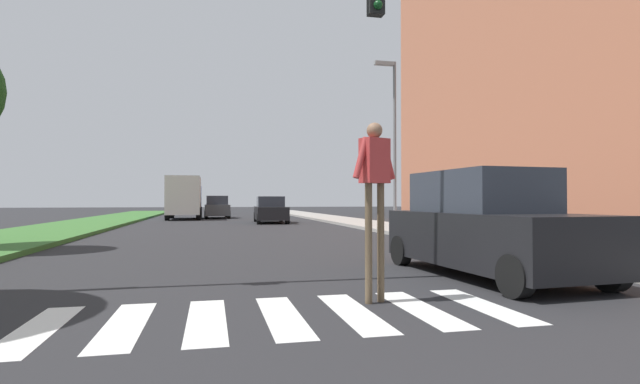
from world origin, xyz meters
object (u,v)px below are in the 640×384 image
sedan_midblock (271,211)px  sedan_distant (217,208)px  street_lamp_right (393,129)px  traffic_light_gantry (66,8)px  pedestrian_performer (375,182)px  suv_crossing (486,226)px  truck_box_delivery (185,197)px

sedan_midblock → sedan_distant: bearing=109.8°
street_lamp_right → sedan_distant: 20.24m
sedan_midblock → sedan_distant: 9.40m
traffic_light_gantry → pedestrian_performer: traffic_light_gantry is taller
suv_crossing → truck_box_delivery: (-6.95, 28.52, 0.70)m
street_lamp_right → traffic_light_gantry: bearing=-129.9°
pedestrian_performer → sedan_midblock: bearing=86.6°
pedestrian_performer → suv_crossing: bearing=32.2°
suv_crossing → sedan_midblock: suv_crossing is taller
traffic_light_gantry → sedan_distant: bearing=85.1°
street_lamp_right → truck_box_delivery: street_lamp_right is taller
suv_crossing → sedan_distant: bearing=98.6°
traffic_light_gantry → sedan_midblock: size_ratio=2.03×
traffic_light_gantry → pedestrian_performer: 5.44m
street_lamp_right → truck_box_delivery: 19.40m
traffic_light_gantry → sedan_distant: size_ratio=1.99×
pedestrian_performer → truck_box_delivery: 30.57m
traffic_light_gantry → pedestrian_performer: bearing=-21.3°
street_lamp_right → sedan_midblock: (-4.33, 9.57, -3.83)m
suv_crossing → sedan_midblock: bearing=93.7°
traffic_light_gantry → sedan_midblock: bearing=75.0°
traffic_light_gantry → sedan_midblock: 22.75m
pedestrian_performer → truck_box_delivery: bearing=97.8°
street_lamp_right → pedestrian_performer: street_lamp_right is taller
street_lamp_right → sedan_midblock: size_ratio=1.65×
sedan_distant → truck_box_delivery: truck_box_delivery is taller
suv_crossing → truck_box_delivery: truck_box_delivery is taller
street_lamp_right → suv_crossing: street_lamp_right is taller
sedan_distant → traffic_light_gantry: bearing=-94.9°
sedan_midblock → suv_crossing: bearing=-86.3°
traffic_light_gantry → street_lamp_right: size_ratio=1.23×
pedestrian_performer → sedan_distant: pedestrian_performer is taller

